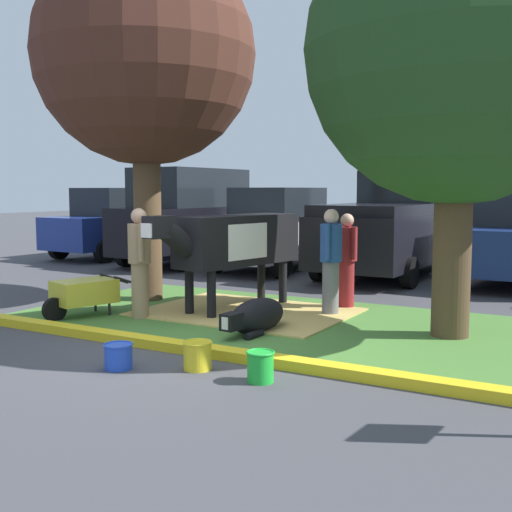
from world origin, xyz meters
TOP-DOWN VIEW (x-y plane):
  - ground_plane at (0.00, 0.00)m, footprint 80.00×80.00m
  - grass_island at (0.24, 1.76)m, footprint 7.56×4.05m
  - curb_yellow at (0.24, -0.42)m, footprint 8.76×0.24m
  - hay_bedding at (-0.28, 2.03)m, footprint 3.23×2.44m
  - shade_tree_left at (-2.43, 2.24)m, footprint 3.83×3.83m
  - shade_tree_right at (2.91, 1.98)m, footprint 3.98×3.98m
  - cow_holstein at (-0.58, 2.13)m, footprint 1.15×3.10m
  - calf_lying at (0.53, 0.91)m, footprint 0.57×1.32m
  - person_handler at (0.95, 3.20)m, footprint 0.44×0.36m
  - person_visitor_near at (-1.48, 0.88)m, footprint 0.41×0.39m
  - person_visitor_far at (0.94, 2.55)m, footprint 0.34×0.53m
  - wheelbarrow at (-2.34, 0.54)m, footprint 0.93×1.61m
  - bucket_blue at (0.07, -1.36)m, footprint 0.33×0.33m
  - bucket_yellow at (0.85, -0.95)m, footprint 0.33×0.33m
  - bucket_green at (1.67, -1.01)m, footprint 0.30×0.30m
  - sedan_blue at (-8.00, 7.66)m, footprint 2.16×4.47m
  - suv_black at (-5.09, 7.30)m, footprint 2.27×4.68m
  - sedan_silver at (-2.49, 7.35)m, footprint 2.16×4.47m
  - pickup_truck_black at (0.32, 7.76)m, footprint 2.39×5.48m

SIDE VIEW (x-z plane):
  - ground_plane at x=0.00m, z-range 0.00..0.00m
  - grass_island at x=0.24m, z-range 0.00..0.02m
  - hay_bedding at x=-0.28m, z-range 0.01..0.04m
  - curb_yellow at x=0.24m, z-range 0.00..0.12m
  - bucket_blue at x=0.07m, z-range 0.01..0.29m
  - bucket_yellow at x=0.85m, z-range 0.01..0.32m
  - bucket_green at x=1.67m, z-range 0.01..0.33m
  - calf_lying at x=0.53m, z-range 0.00..0.48m
  - wheelbarrow at x=-2.34m, z-range 0.07..0.70m
  - person_handler at x=0.95m, z-range 0.06..1.64m
  - person_visitor_far at x=0.94m, z-range 0.06..1.74m
  - person_visitor_near at x=-1.48m, z-range 0.07..1.76m
  - sedan_blue at x=-8.00m, z-range -0.03..1.99m
  - sedan_silver at x=-2.49m, z-range -0.03..1.99m
  - pickup_truck_black at x=0.32m, z-range -0.10..2.32m
  - cow_holstein at x=-0.58m, z-range 0.34..1.95m
  - suv_black at x=-5.09m, z-range 0.01..2.53m
  - shade_tree_right at x=2.91m, z-range 0.86..6.61m
  - shade_tree_left at x=-2.43m, z-range 1.16..7.38m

